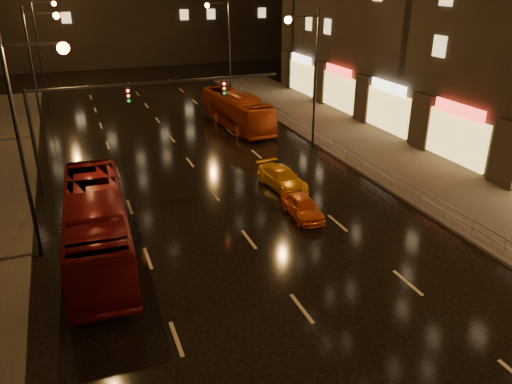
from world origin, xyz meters
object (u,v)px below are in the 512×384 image
(bus_red, at_px, (97,225))
(bus_curb, at_px, (237,110))
(taxi_near, at_px, (303,207))
(taxi_far, at_px, (282,178))

(bus_red, distance_m, bus_curb, 22.42)
(bus_curb, height_order, taxi_near, bus_curb)
(bus_curb, distance_m, taxi_far, 13.95)
(bus_curb, bearing_deg, taxi_far, -102.00)
(bus_red, xyz_separation_m, taxi_far, (11.23, 4.43, -0.95))
(bus_red, bearing_deg, taxi_far, 23.91)
(taxi_near, bearing_deg, taxi_far, 84.11)
(bus_red, height_order, taxi_far, bus_red)
(taxi_far, bearing_deg, bus_red, -164.97)
(bus_red, bearing_deg, bus_curb, 56.82)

